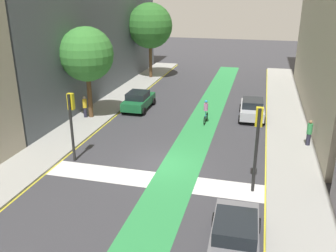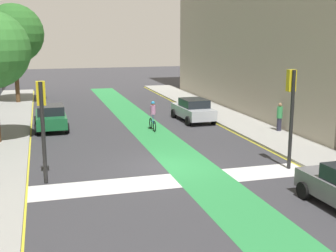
{
  "view_description": "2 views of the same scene",
  "coord_description": "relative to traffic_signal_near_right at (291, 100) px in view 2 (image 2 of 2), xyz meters",
  "views": [
    {
      "loc": [
        5.2,
        -18.75,
        9.66
      ],
      "look_at": [
        -0.18,
        2.13,
        1.61
      ],
      "focal_mm": 39.06,
      "sensor_mm": 36.0,
      "label": 1
    },
    {
      "loc": [
        -5.2,
        -18.77,
        5.97
      ],
      "look_at": [
        1.22,
        3.61,
        1.1
      ],
      "focal_mm": 47.54,
      "sensor_mm": 36.0,
      "label": 2
    }
  ],
  "objects": [
    {
      "name": "street_tree_far",
      "position": [
        -12.48,
        22.97,
        2.82
      ],
      "size": [
        4.98,
        4.98,
        8.27
      ],
      "color": "brown",
      "rests_on": "sidewalk_left"
    },
    {
      "name": "car_green_left_far",
      "position": [
        -10.04,
        11.39,
        -2.29
      ],
      "size": [
        2.05,
        4.22,
        1.57
      ],
      "color": "#196033",
      "rests_on": "ground_plane"
    },
    {
      "name": "bike_lane_paint",
      "position": [
        -4.16,
        1.71,
        -3.09
      ],
      "size": [
        2.4,
        60.0,
        0.01
      ],
      "primitive_type": "cube",
      "color": "#2D8C47",
      "rests_on": "ground_plane"
    },
    {
      "name": "sidewalk_right",
      "position": [
        2.18,
        1.71,
        -3.02
      ],
      "size": [
        3.0,
        60.0,
        0.15
      ],
      "primitive_type": "cube",
      "color": "#9E9E99",
      "rests_on": "ground_plane"
    },
    {
      "name": "traffic_signal_near_right",
      "position": [
        0.0,
        0.0,
        0.0
      ],
      "size": [
        0.35,
        0.52,
        4.42
      ],
      "color": "black",
      "rests_on": "ground_plane"
    },
    {
      "name": "curb_stripe_right",
      "position": [
        0.68,
        1.71,
        -3.09
      ],
      "size": [
        0.16,
        60.0,
        0.01
      ],
      "primitive_type": "cube",
      "color": "yellow",
      "rests_on": "ground_plane"
    },
    {
      "name": "crosswalk_band",
      "position": [
        -5.32,
        -0.29,
        -3.09
      ],
      "size": [
        12.0,
        1.8,
        0.01
      ],
      "primitive_type": "cube",
      "color": "silver",
      "rests_on": "ground_plane"
    },
    {
      "name": "cyclist_in_lane",
      "position": [
        -3.92,
        9.37,
        -2.12
      ],
      "size": [
        0.32,
        1.73,
        1.86
      ],
      "color": "black",
      "rests_on": "ground_plane"
    },
    {
      "name": "curb_stripe_left",
      "position": [
        -11.32,
        1.71,
        -3.09
      ],
      "size": [
        0.16,
        60.0,
        0.01
      ],
      "primitive_type": "cube",
      "color": "yellow",
      "rests_on": "ground_plane"
    },
    {
      "name": "car_silver_right_far",
      "position": [
        -0.52,
        11.47,
        -2.29
      ],
      "size": [
        2.16,
        4.27,
        1.57
      ],
      "color": "#B2B7BF",
      "rests_on": "ground_plane"
    },
    {
      "name": "traffic_signal_near_left",
      "position": [
        -10.54,
        0.97,
        -0.19
      ],
      "size": [
        0.35,
        0.52,
        4.12
      ],
      "color": "black",
      "rests_on": "ground_plane"
    },
    {
      "name": "ground_plane",
      "position": [
        -5.32,
        1.71,
        -3.09
      ],
      "size": [
        120.0,
        120.0,
        0.0
      ],
      "primitive_type": "plane",
      "color": "#38383D"
    },
    {
      "name": "pedestrian_sidewalk_right_a",
      "position": [
        3.26,
        6.48,
        -2.07
      ],
      "size": [
        0.34,
        0.34,
        1.71
      ],
      "color": "#262638",
      "rests_on": "sidewalk_right"
    }
  ]
}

